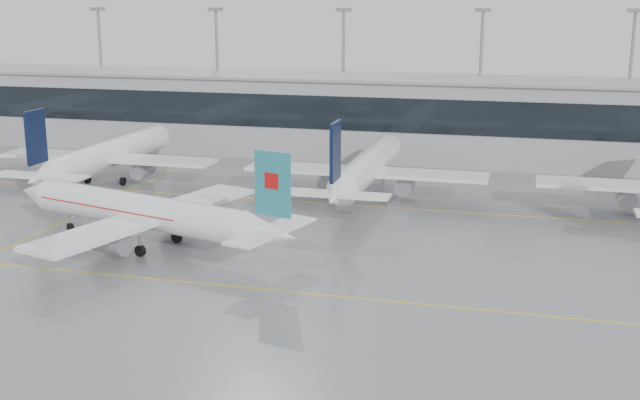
# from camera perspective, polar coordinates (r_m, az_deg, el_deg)

# --- Properties ---
(ground) EXTENTS (320.00, 320.00, 0.00)m
(ground) POSITION_cam_1_polar(r_m,az_deg,el_deg) (67.65, -2.64, -6.49)
(ground) COLOR slate
(ground) RESTS_ON ground
(taxi_line_main) EXTENTS (120.00, 0.25, 0.01)m
(taxi_line_main) POSITION_cam_1_polar(r_m,az_deg,el_deg) (67.65, -2.64, -6.49)
(taxi_line_main) COLOR gold
(taxi_line_main) RESTS_ON ground
(taxi_line_north) EXTENTS (120.00, 0.25, 0.01)m
(taxi_line_north) POSITION_cam_1_polar(r_m,az_deg,el_deg) (95.39, 2.79, -0.39)
(taxi_line_north) COLOR gold
(taxi_line_north) RESTS_ON ground
(taxi_line_cross) EXTENTS (0.25, 60.00, 0.01)m
(taxi_line_cross) POSITION_cam_1_polar(r_m,az_deg,el_deg) (93.12, -17.64, -1.41)
(taxi_line_cross) COLOR gold
(taxi_line_cross) RESTS_ON ground
(terminal) EXTENTS (180.00, 15.00, 12.00)m
(terminal) POSITION_cam_1_polar(r_m,az_deg,el_deg) (125.15, 5.94, 5.79)
(terminal) COLOR #9B9B9E
(terminal) RESTS_ON ground
(terminal_glass) EXTENTS (180.00, 0.20, 5.00)m
(terminal_glass) POSITION_cam_1_polar(r_m,az_deg,el_deg) (117.56, 5.37, 6.02)
(terminal_glass) COLOR black
(terminal_glass) RESTS_ON ground
(terminal_roof) EXTENTS (182.00, 16.00, 0.40)m
(terminal_roof) POSITION_cam_1_polar(r_m,az_deg,el_deg) (124.42, 6.01, 8.62)
(terminal_roof) COLOR gray
(terminal_roof) RESTS_ON ground
(light_masts) EXTENTS (156.40, 1.00, 22.60)m
(light_masts) POSITION_cam_1_polar(r_m,az_deg,el_deg) (130.24, 6.45, 9.35)
(light_masts) COLOR gray
(light_masts) RESTS_ON ground
(air_canada_jet) EXTENTS (34.96, 28.25, 11.06)m
(air_canada_jet) POSITION_cam_1_polar(r_m,az_deg,el_deg) (80.04, -12.12, -0.92)
(air_canada_jet) COLOR white
(air_canada_jet) RESTS_ON ground
(parked_jet_b) EXTENTS (29.64, 36.96, 11.72)m
(parked_jet_b) POSITION_cam_1_polar(r_m,az_deg,el_deg) (110.43, -14.83, 3.10)
(parked_jet_b) COLOR white
(parked_jet_b) RESTS_ON ground
(parked_jet_c) EXTENTS (29.64, 36.96, 11.72)m
(parked_jet_c) POSITION_cam_1_polar(r_m,az_deg,el_deg) (98.08, 3.27, 2.22)
(parked_jet_c) COLOR white
(parked_jet_c) RESTS_ON ground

